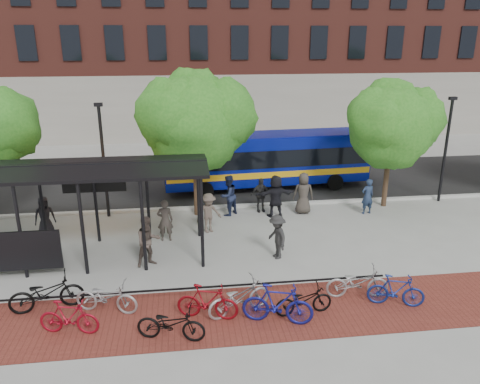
{
  "coord_description": "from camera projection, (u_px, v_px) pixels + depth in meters",
  "views": [
    {
      "loc": [
        -3.62,
        -16.86,
        7.84
      ],
      "look_at": [
        -1.24,
        1.52,
        1.6
      ],
      "focal_mm": 35.0,
      "sensor_mm": 36.0,
      "label": 1
    }
  ],
  "objects": [
    {
      "name": "ground",
      "position": [
        275.0,
        240.0,
        18.79
      ],
      "size": [
        160.0,
        160.0,
        0.0
      ],
      "primitive_type": "plane",
      "color": "#9E9E99",
      "rests_on": "ground"
    },
    {
      "name": "asphalt_street",
      "position": [
        247.0,
        182.0,
        26.3
      ],
      "size": [
        160.0,
        8.0,
        0.01
      ],
      "primitive_type": "cube",
      "color": "black",
      "rests_on": "ground"
    },
    {
      "name": "curb",
      "position": [
        259.0,
        205.0,
        22.53
      ],
      "size": [
        160.0,
        0.25,
        0.12
      ],
      "primitive_type": "cube",
      "color": "#B7B7B2",
      "rests_on": "ground"
    },
    {
      "name": "brick_strip",
      "position": [
        243.0,
        314.0,
        13.84
      ],
      "size": [
        24.0,
        3.0,
        0.01
      ],
      "primitive_type": "cube",
      "color": "maroon",
      "rests_on": "ground"
    },
    {
      "name": "bike_rack_rail",
      "position": [
        197.0,
        301.0,
        14.53
      ],
      "size": [
        12.0,
        0.05,
        0.95
      ],
      "primitive_type": "cube",
      "color": "black",
      "rests_on": "ground"
    },
    {
      "name": "building_brick",
      "position": [
        330.0,
        9.0,
        41.25
      ],
      "size": [
        55.0,
        14.0,
        20.0
      ],
      "primitive_type": "cube",
      "color": "brown",
      "rests_on": "ground"
    },
    {
      "name": "bus_shelter",
      "position": [
        53.0,
        180.0,
        16.39
      ],
      "size": [
        10.6,
        3.07,
        3.6
      ],
      "color": "black",
      "rests_on": "ground"
    },
    {
      "name": "tree_b",
      "position": [
        196.0,
        117.0,
        20.16
      ],
      "size": [
        5.15,
        4.2,
        6.47
      ],
      "color": "#382619",
      "rests_on": "ground"
    },
    {
      "name": "tree_c",
      "position": [
        393.0,
        122.0,
        21.38
      ],
      "size": [
        4.66,
        3.8,
        5.92
      ],
      "color": "#382619",
      "rests_on": "ground"
    },
    {
      "name": "lamp_post_left",
      "position": [
        103.0,
        158.0,
        20.44
      ],
      "size": [
        0.35,
        0.2,
        5.12
      ],
      "color": "black",
      "rests_on": "ground"
    },
    {
      "name": "lamp_post_right",
      "position": [
        446.0,
        147.0,
        22.39
      ],
      "size": [
        0.35,
        0.2,
        5.12
      ],
      "color": "black",
      "rests_on": "ground"
    },
    {
      "name": "bus",
      "position": [
        266.0,
        157.0,
        24.81
      ],
      "size": [
        10.96,
        3.11,
        2.92
      ],
      "rotation": [
        0.0,
        0.0,
        0.07
      ],
      "color": "#071385",
      "rests_on": "ground"
    },
    {
      "name": "bike_0",
      "position": [
        46.0,
        293.0,
        13.89
      ],
      "size": [
        2.24,
        1.17,
        1.12
      ],
      "primitive_type": "imported",
      "rotation": [
        0.0,
        0.0,
        1.78
      ],
      "color": "black",
      "rests_on": "ground"
    },
    {
      "name": "bike_1",
      "position": [
        69.0,
        317.0,
        12.78
      ],
      "size": [
        1.75,
        0.82,
        1.02
      ],
      "primitive_type": "imported",
      "rotation": [
        0.0,
        0.0,
        1.36
      ],
      "color": "maroon",
      "rests_on": "ground"
    },
    {
      "name": "bike_2",
      "position": [
        106.0,
        297.0,
        13.78
      ],
      "size": [
        2.03,
        1.19,
        1.01
      ],
      "primitive_type": "imported",
      "rotation": [
        0.0,
        0.0,
        1.28
      ],
      "color": "#9A9B9D",
      "rests_on": "ground"
    },
    {
      "name": "bike_4",
      "position": [
        171.0,
        324.0,
        12.52
      ],
      "size": [
        1.99,
        1.11,
        0.99
      ],
      "primitive_type": "imported",
      "rotation": [
        0.0,
        0.0,
        1.32
      ],
      "color": "black",
      "rests_on": "ground"
    },
    {
      "name": "bike_5",
      "position": [
        207.0,
        302.0,
        13.45
      ],
      "size": [
        1.88,
        1.0,
        1.09
      ],
      "primitive_type": "imported",
      "rotation": [
        0.0,
        0.0,
        1.29
      ],
      "color": "maroon",
      "rests_on": "ground"
    },
    {
      "name": "bike_6",
      "position": [
        239.0,
        297.0,
        13.71
      ],
      "size": [
        2.14,
        1.4,
        1.06
      ],
      "primitive_type": "imported",
      "rotation": [
        0.0,
        0.0,
        1.95
      ],
      "color": "#9A9A9C",
      "rests_on": "ground"
    },
    {
      "name": "bike_7",
      "position": [
        278.0,
        304.0,
        13.22
      ],
      "size": [
        2.12,
        1.14,
        1.23
      ],
      "primitive_type": "imported",
      "rotation": [
        0.0,
        0.0,
        1.28
      ],
      "color": "navy",
      "rests_on": "ground"
    },
    {
      "name": "bike_8",
      "position": [
        304.0,
        300.0,
        13.7
      ],
      "size": [
        1.8,
        0.8,
        0.92
      ],
      "primitive_type": "imported",
      "rotation": [
        0.0,
        0.0,
        1.68
      ],
      "color": "black",
      "rests_on": "ground"
    },
    {
      "name": "bike_10",
      "position": [
        357.0,
        282.0,
        14.57
      ],
      "size": [
        2.01,
        0.88,
        1.03
      ],
      "primitive_type": "imported",
      "rotation": [
        0.0,
        0.0,
        1.47
      ],
      "color": "#98989A",
      "rests_on": "ground"
    },
    {
      "name": "bike_11",
      "position": [
        396.0,
        291.0,
        14.11
      ],
      "size": [
        1.76,
        0.98,
        1.02
      ],
      "primitive_type": "imported",
      "rotation": [
        0.0,
        0.0,
        1.26
      ],
      "color": "navy",
      "rests_on": "ground"
    },
    {
      "name": "pedestrian_0",
      "position": [
        45.0,
        216.0,
        19.05
      ],
      "size": [
        0.93,
        0.75,
        1.66
      ],
      "primitive_type": "imported",
      "rotation": [
        0.0,
        0.0,
        0.32
      ],
      "color": "black",
      "rests_on": "ground"
    },
    {
      "name": "pedestrian_1",
      "position": [
        165.0,
        220.0,
        18.52
      ],
      "size": [
        0.65,
        0.44,
        1.73
      ],
      "primitive_type": "imported",
      "rotation": [
        0.0,
        0.0,
        3.1
      ],
      "color": "#433B36",
      "rests_on": "ground"
    },
    {
      "name": "pedestrian_2",
      "position": [
        228.0,
        195.0,
        21.17
      ],
      "size": [
        1.15,
        1.13,
        1.87
      ],
      "primitive_type": "imported",
      "rotation": [
        0.0,
        0.0,
        3.85
      ],
      "color": "#1B2340",
      "rests_on": "ground"
    },
    {
      "name": "pedestrian_3",
      "position": [
        209.0,
        213.0,
        19.33
      ],
      "size": [
        1.25,
        0.98,
        1.69
      ],
      "primitive_type": "imported",
      "rotation": [
        0.0,
        0.0,
        0.37
      ],
      "color": "brown",
      "rests_on": "ground"
    },
    {
      "name": "pedestrian_4",
      "position": [
        261.0,
        195.0,
        21.64
      ],
      "size": [
        0.99,
        0.51,
        1.61
      ],
      "primitive_type": "imported",
      "rotation": [
        0.0,
        0.0,
        6.41
      ],
      "color": "#282828",
      "rests_on": "ground"
    },
    {
      "name": "pedestrian_5",
      "position": [
        276.0,
        196.0,
        21.01
      ],
      "size": [
        1.85,
        0.78,
        1.93
      ],
      "primitive_type": "imported",
      "rotation": [
        0.0,
        0.0,
        3.26
      ],
      "color": "black",
      "rests_on": "ground"
    },
    {
      "name": "pedestrian_6",
      "position": [
        303.0,
        193.0,
        21.4
      ],
      "size": [
        1.02,
        0.74,
        1.92
      ],
      "primitive_type": "imported",
      "rotation": [
        0.0,
        0.0,
        3.0
      ],
      "color": "#3C3730",
      "rests_on": "ground"
    },
    {
      "name": "pedestrian_7",
      "position": [
        367.0,
        196.0,
        21.37
      ],
      "size": [
        0.67,
        0.49,
        1.67
      ],
      "primitive_type": "imported",
      "rotation": [
        0.0,
        0.0,
        3.31
      ],
      "color": "#202F4C",
      "rests_on": "ground"
    },
    {
      "name": "pedestrian_8",
      "position": [
        148.0,
        241.0,
        16.48
      ],
      "size": [
        1.1,
        0.99,
        1.86
      ],
      "primitive_type": "imported",
      "rotation": [
        0.0,
        0.0,
        0.38
      ],
      "color": "#4F423B",
      "rests_on": "ground"
    },
    {
      "name": "pedestrian_9",
      "position": [
        277.0,
        237.0,
        17.08
      ],
      "size": [
        0.9,
        1.21,
        1.68
      ],
      "primitive_type": "imported",
      "rotation": [
        0.0,
        0.0,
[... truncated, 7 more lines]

